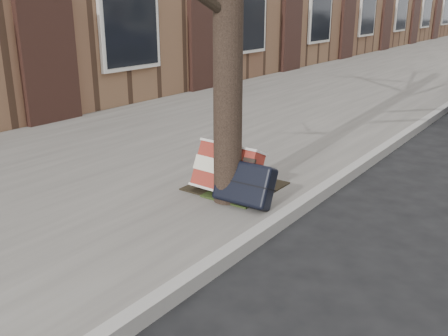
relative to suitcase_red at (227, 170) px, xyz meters
The scene contains 5 objects.
ground 2.20m from the suitcase_red, 26.38° to the right, with size 120.00×120.00×0.00m, color black.
near_sidewalk 14.15m from the suitcase_red, 97.13° to the left, with size 5.00×70.00×0.12m, color slate.
dirt_patch 0.35m from the suitcase_red, 103.50° to the left, with size 0.85×0.85×0.01m, color black.
suitcase_red is the anchor object (origin of this frame).
suitcase_navy 0.32m from the suitcase_red, 22.63° to the right, with size 0.57×0.18×0.41m, color black.
Camera 1 is at (0.80, -2.89, 1.98)m, focal length 40.00 mm.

